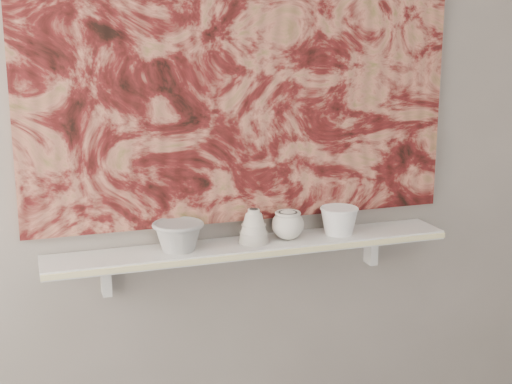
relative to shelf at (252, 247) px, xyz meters
name	(u,v)px	position (x,y,z in m)	size (l,w,h in m)	color
wall_back	(243,116)	(0.00, 0.09, 0.44)	(3.60, 3.60, 0.00)	gray
shelf	(252,247)	(0.00, 0.00, 0.00)	(1.40, 0.18, 0.03)	silver
shelf_stripe	(261,255)	(0.00, -0.09, 0.00)	(1.40, 0.01, 0.02)	beige
bracket_left	(106,277)	(-0.49, 0.06, -0.07)	(0.03, 0.06, 0.12)	silver
bracket_right	(371,248)	(0.49, 0.06, -0.07)	(0.03, 0.06, 0.12)	silver
painting	(244,60)	(0.00, 0.08, 0.62)	(1.50, 0.03, 1.10)	#5B1717
house_motif	(364,145)	(0.45, 0.07, 0.32)	(0.09, 0.00, 0.08)	black
bowl_grey	(178,236)	(-0.26, 0.00, 0.06)	(0.17, 0.17, 0.10)	#9B9B98
cup_cream	(288,225)	(0.13, 0.00, 0.07)	(0.11, 0.11, 0.10)	beige
bell_vessel	(254,226)	(0.01, 0.00, 0.07)	(0.11, 0.11, 0.12)	beige
bowl_white	(339,220)	(0.32, 0.00, 0.06)	(0.14, 0.14, 0.10)	white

